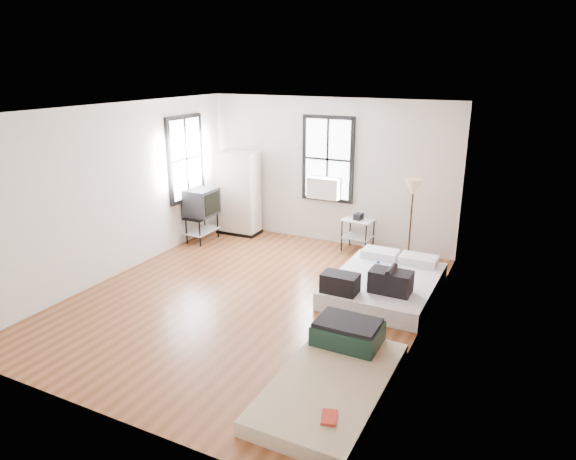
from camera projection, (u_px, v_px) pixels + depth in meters
The scene contains 8 objects.
ground at pixel (251, 298), 7.75m from camera, with size 6.00×6.00×0.00m, color brown.
room_shell at pixel (275, 183), 7.43m from camera, with size 5.02×6.02×2.80m.
mattress_main at pixel (384, 283), 7.85m from camera, with size 1.51×2.04×0.65m.
mattress_bare at pixel (336, 372), 5.67m from camera, with size 1.13×2.13×0.46m.
wardrobe at pixel (238, 193), 10.52m from camera, with size 0.87×0.51×1.70m.
side_table at pixel (358, 226), 9.61m from camera, with size 0.59×0.49×0.73m.
floor_lamp at pixel (413, 192), 8.87m from camera, with size 0.32×0.32×1.50m.
tv_stand at pixel (201, 204), 10.06m from camera, with size 0.54×0.76×1.06m.
Camera 1 is at (3.64, -6.07, 3.38)m, focal length 32.00 mm.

